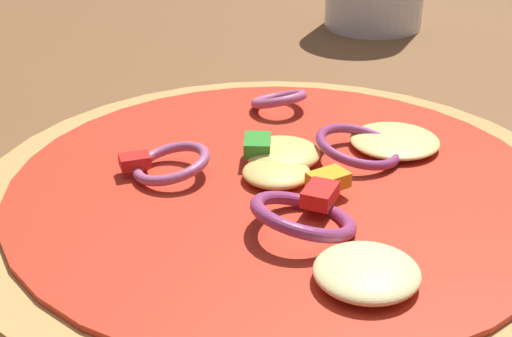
{
  "coord_description": "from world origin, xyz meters",
  "views": [
    {
      "loc": [
        -0.21,
        -0.26,
        0.21
      ],
      "look_at": [
        -0.04,
        -0.0,
        0.05
      ],
      "focal_mm": 52.0,
      "sensor_mm": 36.0,
      "label": 1
    }
  ],
  "objects": [
    {
      "name": "pizza",
      "position": [
        -0.04,
        -0.02,
        0.04
      ],
      "size": [
        0.28,
        0.28,
        0.04
      ],
      "color": "tan",
      "rests_on": "dining_table"
    },
    {
      "name": "dining_table",
      "position": [
        0.0,
        0.0,
        0.01
      ],
      "size": [
        1.46,
        0.98,
        0.03
      ],
      "color": "brown",
      "rests_on": "ground"
    }
  ]
}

